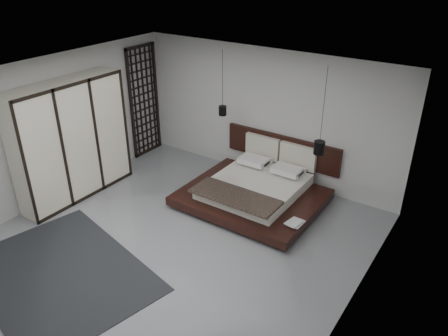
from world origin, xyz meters
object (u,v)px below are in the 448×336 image
Objects in this scene: pendant_right at (319,147)px; wardrobe at (71,141)px; rug at (61,273)px; pendant_left at (223,110)px; bed at (256,188)px; lattice_screen at (144,101)px.

pendant_right reaches higher than wardrobe.
wardrobe is at bearing 133.88° from rug.
pendant_left is 0.81× the size of pendant_right.
rug is at bearing -111.20° from bed.
lattice_screen is 0.86× the size of rug.
pendant_left is 0.55× the size of wardrobe.
wardrobe reaches higher than bed.
lattice_screen is 4.79m from rug.
pendant_right is (4.47, -0.14, -0.01)m from lattice_screen.
lattice_screen is 3.60m from bed.
pendant_left is at bearing 85.21° from rug.
pendant_left reaches higher than wardrobe.
bed is 1.53m from pendant_right.
bed reaches higher than rug.
rug is (-0.34, -4.01, -1.57)m from pendant_left.
rug is at bearing -121.65° from pendant_right.
pendant_right reaches higher than rug.
pendant_left is 0.44× the size of rug.
rug is (-1.40, -3.62, -0.27)m from bed.
lattice_screen is 2.34m from wardrobe.
pendant_left is at bearing 159.87° from bed.
lattice_screen is 1.00× the size of bed.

